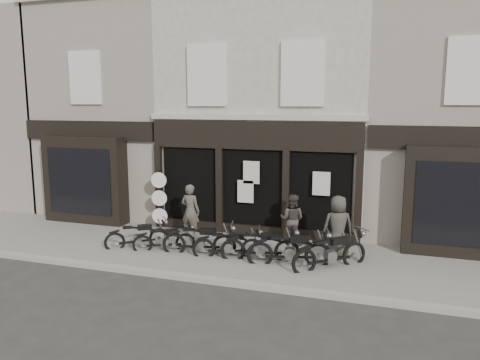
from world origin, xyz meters
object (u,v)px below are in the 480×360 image
(motorcycle_1, at_px, (165,242))
(motorcycle_4, at_px, (261,249))
(motorcycle_2, at_px, (200,243))
(motorcycle_6, at_px, (331,256))
(man_centre, at_px, (292,219))
(advert_sign_post, at_px, (160,203))
(motorcycle_0, at_px, (138,238))
(man_right, at_px, (338,226))
(motorcycle_5, at_px, (290,253))
(man_left, at_px, (190,211))
(motorcycle_3, at_px, (229,247))

(motorcycle_1, bearing_deg, motorcycle_4, -25.83)
(motorcycle_2, relative_size, motorcycle_6, 1.14)
(motorcycle_1, bearing_deg, man_centre, -0.50)
(motorcycle_1, relative_size, advert_sign_post, 0.78)
(motorcycle_0, relative_size, advert_sign_post, 0.75)
(motorcycle_0, height_order, man_right, man_right)
(motorcycle_0, height_order, motorcycle_6, motorcycle_6)
(motorcycle_5, height_order, man_left, man_left)
(motorcycle_3, relative_size, man_right, 1.11)
(motorcycle_2, xyz_separation_m, motorcycle_5, (2.73, -0.13, 0.02))
(motorcycle_2, distance_m, motorcycle_6, 3.83)
(motorcycle_0, bearing_deg, man_right, -30.25)
(motorcycle_1, distance_m, advert_sign_post, 2.34)
(motorcycle_1, relative_size, motorcycle_2, 0.80)
(motorcycle_6, relative_size, man_centre, 1.20)
(motorcycle_0, xyz_separation_m, motorcycle_6, (5.91, -0.05, 0.07))
(motorcycle_4, relative_size, man_right, 1.23)
(motorcycle_5, bearing_deg, motorcycle_2, 162.48)
(motorcycle_0, xyz_separation_m, man_right, (5.98, 0.90, 0.64))
(motorcycle_3, bearing_deg, motorcycle_6, -17.25)
(motorcycle_6, bearing_deg, motorcycle_5, 143.89)
(motorcycle_1, relative_size, motorcycle_3, 0.87)
(motorcycle_3, xyz_separation_m, motorcycle_5, (1.82, -0.10, 0.05))
(motorcycle_2, distance_m, man_left, 1.76)
(motorcycle_4, distance_m, motorcycle_6, 1.96)
(motorcycle_2, relative_size, man_left, 1.22)
(man_left, relative_size, advert_sign_post, 0.80)
(motorcycle_2, height_order, advert_sign_post, advert_sign_post)
(man_right, relative_size, advert_sign_post, 0.80)
(man_left, distance_m, advert_sign_post, 1.46)
(man_left, bearing_deg, motorcycle_5, 163.31)
(motorcycle_4, relative_size, man_left, 1.23)
(motorcycle_3, xyz_separation_m, man_right, (2.98, 0.95, 0.63))
(motorcycle_4, height_order, man_left, man_left)
(advert_sign_post, bearing_deg, man_right, -20.18)
(motorcycle_0, height_order, man_centre, man_centre)
(motorcycle_2, xyz_separation_m, man_centre, (2.40, 1.70, 0.50))
(motorcycle_3, bearing_deg, man_right, 0.35)
(motorcycle_2, relative_size, motorcycle_4, 0.99)
(motorcycle_5, bearing_deg, motorcycle_6, -9.82)
(motorcycle_0, distance_m, motorcycle_3, 3.00)
(motorcycle_5, distance_m, man_right, 1.66)
(motorcycle_1, height_order, man_centre, man_centre)
(motorcycle_1, height_order, motorcycle_5, motorcycle_5)
(motorcycle_3, relative_size, motorcycle_6, 1.04)
(motorcycle_2, height_order, man_centre, man_centre)
(motorcycle_6, relative_size, advert_sign_post, 0.86)
(motorcycle_2, height_order, motorcycle_3, motorcycle_2)
(motorcycle_5, bearing_deg, motorcycle_0, 163.43)
(motorcycle_3, relative_size, man_centre, 1.25)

